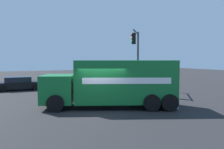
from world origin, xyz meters
TOP-DOWN VIEW (x-y plane):
  - ground_plane at (0.00, 0.00)m, footprint 100.00×100.00m
  - delivery_truck at (-0.40, 1.21)m, footprint 5.59×8.49m
  - traffic_light_secondary at (-6.55, 6.59)m, footprint 3.15×2.47m
  - sedan_black at (-11.68, -3.72)m, footprint 2.06×4.31m

SIDE VIEW (x-z plane):
  - ground_plane at x=0.00m, z-range 0.00..0.00m
  - sedan_black at x=-11.68m, z-range -0.03..1.28m
  - delivery_truck at x=-0.40m, z-range 0.06..3.02m
  - traffic_light_secondary at x=-6.55m, z-range 0.90..6.69m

